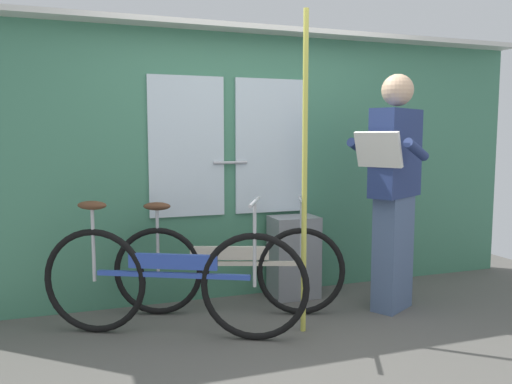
% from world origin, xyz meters
% --- Properties ---
extents(ground_plane, '(6.07, 3.87, 0.04)m').
position_xyz_m(ground_plane, '(0.00, 0.00, -0.02)').
color(ground_plane, '#56544F').
extents(train_door_wall, '(5.07, 0.28, 2.19)m').
position_xyz_m(train_door_wall, '(-0.01, 1.13, 1.14)').
color(train_door_wall, '#427F60').
rests_on(train_door_wall, ground_plane).
extents(bicycle_near_door, '(1.63, 0.87, 0.92)m').
position_xyz_m(bicycle_near_door, '(-0.81, 0.39, 0.38)').
color(bicycle_near_door, black).
rests_on(bicycle_near_door, ground_plane).
extents(bicycle_leaning_behind, '(1.63, 0.70, 0.87)m').
position_xyz_m(bicycle_leaning_behind, '(-0.34, 0.67, 0.35)').
color(bicycle_leaning_behind, black).
rests_on(bicycle_leaning_behind, ground_plane).
extents(passenger_reading_newspaper, '(0.64, 0.60, 1.78)m').
position_xyz_m(passenger_reading_newspaper, '(0.88, 0.38, 0.95)').
color(passenger_reading_newspaper, slate).
rests_on(passenger_reading_newspaper, ground_plane).
extents(trash_bin_by_wall, '(0.38, 0.28, 0.67)m').
position_xyz_m(trash_bin_by_wall, '(0.30, 0.91, 0.34)').
color(trash_bin_by_wall, gray).
rests_on(trash_bin_by_wall, ground_plane).
extents(handrail_pole, '(0.04, 0.04, 2.15)m').
position_xyz_m(handrail_pole, '(0.05, 0.19, 1.07)').
color(handrail_pole, '#C6C14C').
rests_on(handrail_pole, ground_plane).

